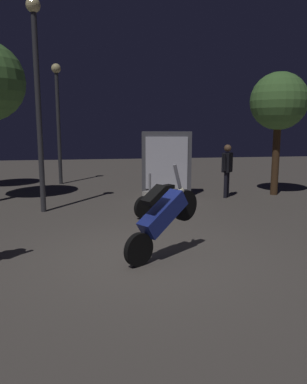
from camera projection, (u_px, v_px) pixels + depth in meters
The scene contains 8 objects.
ground_plane at pixel (147, 258), 6.63m from camera, with size 40.00×40.00×0.00m, color #605951.
motorcycle_blue_foreground at pixel (163, 217), 6.47m from camera, with size 1.44×1.00×1.63m.
motorcycle_white_parked_left at pixel (160, 198), 9.72m from camera, with size 1.45×0.98×1.11m.
person_rider_beside at pixel (227, 166), 11.99m from camera, with size 0.50×0.57×1.70m.
streetlamp_near at pixel (37, 82), 9.59m from camera, with size 0.36×0.36×5.39m.
streetlamp_far at pixel (58, 108), 14.50m from camera, with size 0.36×0.36×4.60m.
tree_right_bg at pixel (279, 102), 12.16m from camera, with size 1.85×1.85×3.99m.
kiosk_billboard at pixel (167, 164), 12.34m from camera, with size 1.67×0.87×2.10m.
Camera 1 is at (-0.91, -6.26, 2.29)m, focal length 35.30 mm.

